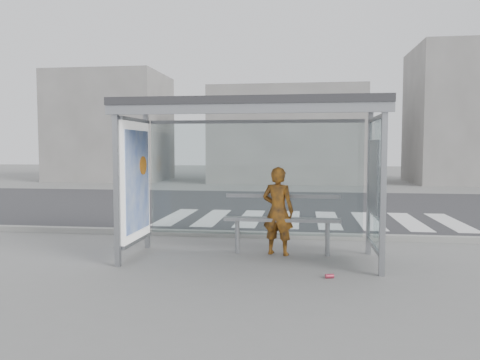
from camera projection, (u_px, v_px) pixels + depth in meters
The scene contains 11 objects.
ground at pixel (250, 260), 7.74m from camera, with size 80.00×80.00×0.00m, color slate.
road at pixel (275, 207), 14.66m from camera, with size 30.00×10.00×0.01m, color #2D2D30.
curb at pixel (261, 235), 9.66m from camera, with size 30.00×0.18×0.12m, color gray.
crosswalk at pixel (308, 220), 12.06m from camera, with size 7.55×3.00×0.00m.
bus_shelter at pixel (228, 140), 7.71m from camera, with size 4.25×1.65×2.62m.
building_left at pixel (111, 127), 26.66m from camera, with size 6.00×5.00×6.00m, color slate.
building_center at pixel (287, 136), 25.36m from camera, with size 8.00×5.00×5.00m, color slate.
building_right at pixel (462, 116), 24.10m from camera, with size 5.00×5.00×7.00m, color slate.
person at pixel (278, 211), 8.09m from camera, with size 0.56×0.37×1.53m, color #CD6613.
bench at pixel (282, 220), 8.12m from camera, with size 2.01×0.33×1.04m.
soda_can at pixel (330, 276), 6.66m from camera, with size 0.07×0.07×0.12m, color #C63A53.
Camera 1 is at (0.85, -7.58, 1.86)m, focal length 35.00 mm.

